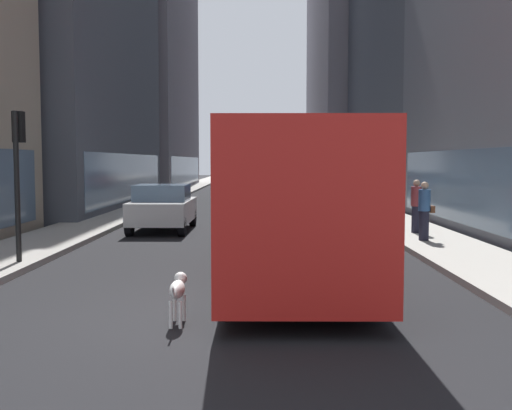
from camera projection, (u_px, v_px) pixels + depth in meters
ground_plane at (252, 194)px, 44.64m from camera, size 120.00×120.00×0.00m
sidewalk_left at (176, 193)px, 44.67m from camera, size 2.40×110.00×0.15m
sidewalk_right at (329, 193)px, 44.60m from camera, size 2.40×110.00×0.15m
building_left_far at (118, 7)px, 52.81m from camera, size 11.89×21.48×31.96m
building_right_far at (375, 6)px, 59.12m from camera, size 11.65×22.85×35.35m
transit_bus at (288, 190)px, 13.61m from camera, size 2.78×11.53×3.05m
car_red_coupe at (267, 179)px, 52.42m from camera, size 1.84×4.52×1.62m
car_white_van at (163, 207)px, 20.88m from camera, size 1.92×3.96×1.62m
car_blue_hatchback at (268, 183)px, 43.73m from camera, size 1.91×4.57×1.62m
car_silver_sedan at (300, 190)px, 32.92m from camera, size 1.72×4.25×1.62m
dalmatian_dog at (178, 290)px, 8.96m from camera, size 0.22×0.96×0.72m
pedestrian_with_handbag at (425, 210)px, 17.23m from camera, size 0.45×0.34×1.69m
pedestrian_in_coat at (416, 206)px, 19.07m from camera, size 0.34×0.34×1.69m
traffic_light_near at (18, 161)px, 13.56m from camera, size 0.24×0.40×3.40m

